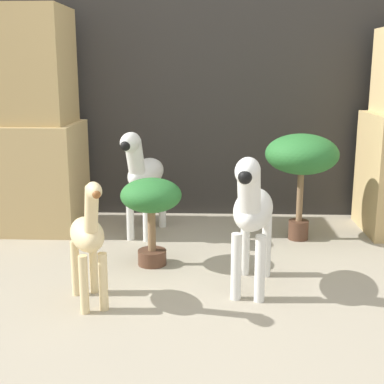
{
  "coord_description": "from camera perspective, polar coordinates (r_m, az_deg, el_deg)",
  "views": [
    {
      "loc": [
        -0.06,
        -2.08,
        1.0
      ],
      "look_at": [
        -0.16,
        0.66,
        0.36
      ],
      "focal_mm": 50.0,
      "sensor_mm": 36.0,
      "label": 1
    }
  ],
  "objects": [
    {
      "name": "wall_back",
      "position": [
        3.65,
        3.21,
        14.73
      ],
      "size": [
        6.4,
        0.08,
        2.2
      ],
      "color": "#2D2B28",
      "rests_on": "ground_plane"
    },
    {
      "name": "rock_pillar_left",
      "position": [
        3.47,
        -17.35,
        6.47
      ],
      "size": [
        0.65,
        0.53,
        1.35
      ],
      "color": "tan",
      "rests_on": "ground_plane"
    },
    {
      "name": "ground_plane",
      "position": [
        2.31,
        3.57,
        -12.51
      ],
      "size": [
        14.0,
        14.0,
        0.0
      ],
      "primitive_type": "plane",
      "color": "#9E937F"
    },
    {
      "name": "potted_palm_back",
      "position": [
        2.71,
        -4.38,
        -1.03
      ],
      "size": [
        0.31,
        0.31,
        0.46
      ],
      "color": "#513323",
      "rests_on": "ground_plane"
    },
    {
      "name": "zebra_left",
      "position": [
        3.19,
        -5.2,
        2.01
      ],
      "size": [
        0.26,
        0.57,
        0.65
      ],
      "color": "silver",
      "rests_on": "ground_plane"
    },
    {
      "name": "giraffe_figurine",
      "position": [
        2.3,
        -11.02,
        -4.81
      ],
      "size": [
        0.25,
        0.39,
        0.57
      ],
      "color": "beige",
      "rests_on": "ground_plane"
    },
    {
      "name": "potted_palm_front",
      "position": [
        3.15,
        11.63,
        3.65
      ],
      "size": [
        0.42,
        0.42,
        0.63
      ],
      "color": "#513323",
      "rests_on": "ground_plane"
    },
    {
      "name": "zebra_right",
      "position": [
        2.38,
        6.43,
        -1.89
      ],
      "size": [
        0.25,
        0.57,
        0.65
      ],
      "color": "silver",
      "rests_on": "ground_plane"
    }
  ]
}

